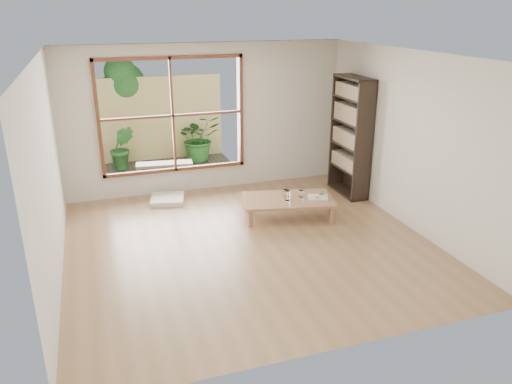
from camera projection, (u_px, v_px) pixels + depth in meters
ground at (249, 243)px, 7.10m from camera, size 5.00×5.00×0.00m
low_table at (288, 201)px, 7.92m from camera, size 1.54×1.07×0.31m
floor_cushion at (168, 199)px, 8.61m from camera, size 0.66×0.66×0.08m
bookshelf at (351, 137)px, 8.67m from camera, size 0.33×0.93×2.07m
glass_tall at (288, 195)px, 7.81m from camera, size 0.08×0.08×0.16m
glass_mid at (301, 194)px, 7.96m from camera, size 0.08×0.08×0.11m
glass_short at (285, 193)px, 8.01m from camera, size 0.08×0.08×0.10m
glass_small at (285, 194)px, 7.99m from camera, size 0.06×0.06×0.08m
food_tray at (318, 196)px, 7.94m from camera, size 0.37×0.33×0.10m
deck at (167, 173)px, 10.08m from camera, size 2.80×2.00×0.05m
garden_bench at (164, 166)px, 9.53m from camera, size 1.09×0.43×0.34m
bamboo_fence at (157, 119)px, 10.66m from camera, size 2.80×0.06×1.80m
shrub_right at (199, 138)px, 10.68m from camera, size 0.98×0.87×0.99m
shrub_left at (122, 148)px, 10.10m from camera, size 0.53×0.44×0.90m
garden_tree at (120, 84)px, 10.47m from camera, size 1.04×0.85×2.22m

